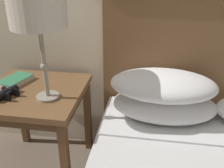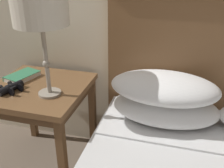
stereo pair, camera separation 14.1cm
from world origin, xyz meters
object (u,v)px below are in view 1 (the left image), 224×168
table_lamp (37,14)px  book_on_nightstand (14,80)px  nightstand (35,102)px  binoculars_pair (5,93)px

table_lamp → book_on_nightstand: (-0.28, 0.15, -0.45)m
nightstand → table_lamp: size_ratio=1.08×
nightstand → book_on_nightstand: size_ratio=2.55×
table_lamp → binoculars_pair: size_ratio=3.40×
book_on_nightstand → binoculars_pair: 0.19m
book_on_nightstand → nightstand: bearing=-26.0°
table_lamp → nightstand: bearing=147.5°
nightstand → binoculars_pair: size_ratio=3.66×
table_lamp → book_on_nightstand: size_ratio=2.37×
table_lamp → binoculars_pair: (-0.24, -0.03, -0.44)m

